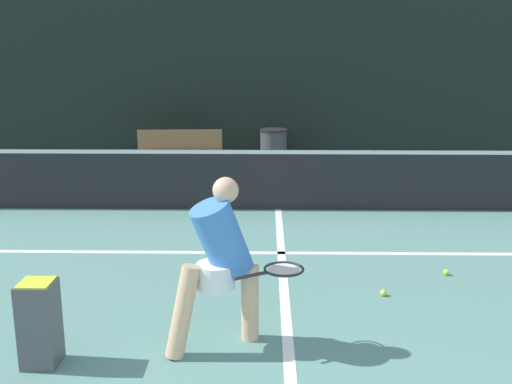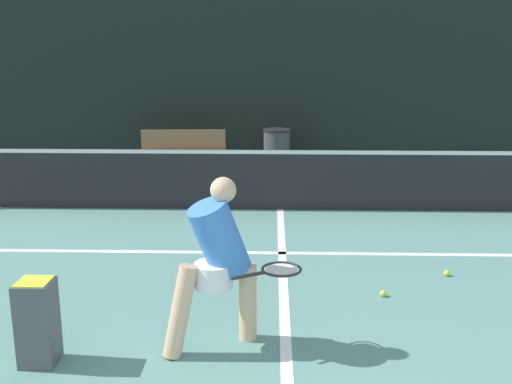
{
  "view_description": "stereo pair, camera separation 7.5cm",
  "coord_description": "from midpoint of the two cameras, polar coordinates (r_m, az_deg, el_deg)",
  "views": [
    {
      "loc": [
        -0.2,
        -1.73,
        2.5
      ],
      "look_at": [
        -0.31,
        4.66,
        0.95
      ],
      "focal_mm": 42.0,
      "sensor_mm": 36.0,
      "label": 1
    },
    {
      "loc": [
        -0.12,
        -1.73,
        2.5
      ],
      "look_at": [
        -0.31,
        4.66,
        0.95
      ],
      "focal_mm": 42.0,
      "sensor_mm": 36.0,
      "label": 2
    }
  ],
  "objects": [
    {
      "name": "courtside_bench",
      "position": [
        12.3,
        -6.78,
        4.06
      ],
      "size": [
        1.74,
        0.48,
        0.86
      ],
      "rotation": [
        0.0,
        0.0,
        0.06
      ],
      "color": "olive",
      "rests_on": "ground"
    },
    {
      "name": "court_center_mark",
      "position": [
        6.5,
        2.97,
        -8.97
      ],
      "size": [
        0.1,
        6.29,
        0.01
      ],
      "primitive_type": "cube",
      "color": "white",
      "rests_on": "ground"
    },
    {
      "name": "ball_hopper",
      "position": [
        5.19,
        -19.71,
        -11.43
      ],
      "size": [
        0.28,
        0.28,
        0.71
      ],
      "color": "#4C4C51",
      "rests_on": "ground"
    },
    {
      "name": "parked_car",
      "position": [
        15.81,
        -1.6,
        6.78
      ],
      "size": [
        1.85,
        4.31,
        1.45
      ],
      "color": "#B7B7BC",
      "rests_on": "ground"
    },
    {
      "name": "tennis_ball_scattered_3",
      "position": [
        7.11,
        18.0,
        -7.37
      ],
      "size": [
        0.07,
        0.07,
        0.07
      ],
      "primitive_type": "sphere",
      "color": "#D1E033",
      "rests_on": "ground"
    },
    {
      "name": "court_service_line",
      "position": [
        7.5,
        2.79,
        -5.82
      ],
      "size": [
        8.25,
        0.1,
        0.01
      ],
      "primitive_type": "cube",
      "color": "white",
      "rests_on": "ground"
    },
    {
      "name": "trash_bin",
      "position": [
        12.32,
        2.17,
        3.99
      ],
      "size": [
        0.57,
        0.57,
        0.87
      ],
      "color": "#3F3F42",
      "rests_on": "ground"
    },
    {
      "name": "building_far",
      "position": [
        29.44,
        2.02,
        13.45
      ],
      "size": [
        36.0,
        2.4,
        4.81
      ],
      "primitive_type": "cube",
      "color": "beige",
      "rests_on": "ground"
    },
    {
      "name": "player_practicing",
      "position": [
        5.0,
        -3.16,
        -6.35
      ],
      "size": [
        1.24,
        0.55,
        1.49
      ],
      "rotation": [
        0.0,
        0.0,
        0.51
      ],
      "color": "#DBAD84",
      "rests_on": "ground"
    },
    {
      "name": "net",
      "position": [
        9.36,
        2.59,
        1.35
      ],
      "size": [
        11.09,
        0.09,
        1.07
      ],
      "color": "slate",
      "rests_on": "ground"
    },
    {
      "name": "fence_back",
      "position": [
        12.81,
        2.4,
        10.3
      ],
      "size": [
        24.0,
        0.06,
        3.53
      ],
      "color": "black",
      "rests_on": "ground"
    },
    {
      "name": "tennis_ball_scattered_1",
      "position": [
        6.39,
        12.34,
        -9.42
      ],
      "size": [
        0.07,
        0.07,
        0.07
      ],
      "primitive_type": "sphere",
      "color": "#D1E033",
      "rests_on": "ground"
    }
  ]
}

